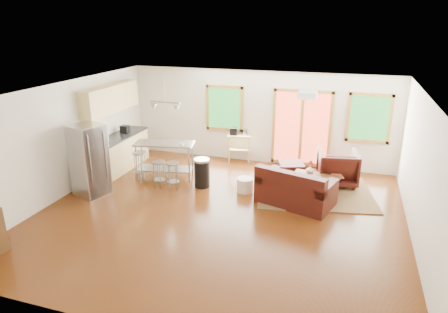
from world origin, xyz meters
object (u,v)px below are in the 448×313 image
(rug, at_px, (314,192))
(ottoman, at_px, (291,170))
(coffee_table, at_px, (315,179))
(kitchen_cart, at_px, (239,138))
(island, at_px, (165,154))
(loveseat, at_px, (295,190))
(refrigerator, at_px, (89,160))
(armchair, at_px, (337,166))

(rug, distance_m, ottoman, 1.07)
(coffee_table, relative_size, kitchen_cart, 1.20)
(kitchen_cart, bearing_deg, island, -128.67)
(loveseat, height_order, refrigerator, refrigerator)
(rug, relative_size, refrigerator, 1.58)
(loveseat, bearing_deg, kitchen_cart, 146.32)
(refrigerator, height_order, island, refrigerator)
(ottoman, distance_m, island, 3.29)
(loveseat, bearing_deg, ottoman, 118.24)
(loveseat, height_order, kitchen_cart, kitchen_cart)
(loveseat, height_order, ottoman, loveseat)
(rug, relative_size, island, 1.68)
(rug, xyz_separation_m, refrigerator, (-4.98, -1.64, 0.83))
(loveseat, relative_size, kitchen_cart, 1.81)
(loveseat, relative_size, armchair, 1.89)
(coffee_table, xyz_separation_m, refrigerator, (-4.98, -1.58, 0.47))
(rug, distance_m, kitchen_cart, 2.92)
(loveseat, relative_size, coffee_table, 1.52)
(rug, bearing_deg, coffee_table, -96.84)
(rug, xyz_separation_m, island, (-3.79, -0.20, 0.64))
(rug, xyz_separation_m, kitchen_cart, (-2.34, 1.62, 0.67))
(ottoman, bearing_deg, refrigerator, -150.43)
(armchair, bearing_deg, coffee_table, 49.63)
(rug, xyz_separation_m, coffee_table, (-0.01, -0.06, 0.36))
(refrigerator, relative_size, kitchen_cart, 1.68)
(coffee_table, distance_m, armchair, 0.93)
(armchair, distance_m, ottoman, 1.18)
(island, bearing_deg, kitchen_cart, 51.33)
(armchair, xyz_separation_m, island, (-4.24, -0.94, 0.17))
(refrigerator, bearing_deg, coffee_table, 36.28)
(armchair, xyz_separation_m, ottoman, (-1.14, 0.06, -0.28))
(coffee_table, distance_m, ottoman, 1.11)
(rug, height_order, kitchen_cart, kitchen_cart)
(island, height_order, kitchen_cart, kitchen_cart)
(loveseat, height_order, armchair, armchair)
(kitchen_cart, bearing_deg, ottoman, -26.46)
(rug, distance_m, armchair, 0.99)
(loveseat, height_order, island, island)
(rug, bearing_deg, refrigerator, -161.77)
(loveseat, distance_m, coffee_table, 0.78)
(ottoman, xyz_separation_m, kitchen_cart, (-1.65, 0.82, 0.48))
(rug, height_order, refrigerator, refrigerator)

